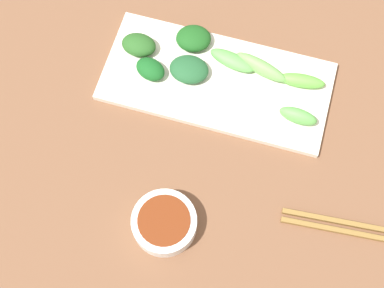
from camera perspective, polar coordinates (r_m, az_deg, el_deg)
name	(u,v)px	position (r m, az deg, el deg)	size (l,w,h in m)	color
tabletop	(188,136)	(0.94, -0.42, 0.83)	(2.10, 2.10, 0.02)	brown
sauce_bowl	(164,223)	(0.87, -2.90, -8.20)	(0.10, 0.10, 0.04)	white
serving_plate	(217,82)	(0.97, 2.58, 6.53)	(0.18, 0.40, 0.01)	silver
broccoli_stalk_0	(232,60)	(0.97, 4.20, 8.68)	(0.03, 0.08, 0.02)	#5DAD4F
broccoli_stalk_1	(302,81)	(0.97, 11.36, 6.48)	(0.02, 0.08, 0.02)	#62B642
broccoli_leafy_2	(193,38)	(0.99, 0.16, 10.95)	(0.05, 0.06, 0.03)	#1B551C
broccoli_leafy_3	(189,69)	(0.96, -0.31, 7.78)	(0.06, 0.07, 0.03)	#22592F
broccoli_leafy_4	(139,45)	(0.99, -5.57, 10.25)	(0.05, 0.06, 0.03)	#275B22
broccoli_stalk_5	(298,116)	(0.94, 11.01, 2.88)	(0.03, 0.07, 0.03)	#5CAD4E
broccoli_stalk_6	(261,67)	(0.97, 7.19, 7.95)	(0.02, 0.10, 0.03)	#6EB256
broccoli_leafy_7	(150,69)	(0.96, -4.36, 7.79)	(0.04, 0.05, 0.03)	#17581F
chopsticks	(353,229)	(0.92, 16.47, -8.47)	(0.04, 0.23, 0.01)	olive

